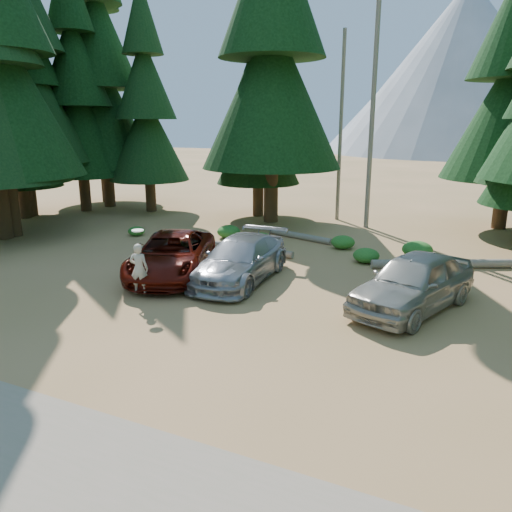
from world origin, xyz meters
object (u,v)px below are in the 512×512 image
(silver_minivan_right, at_px, (413,282))
(log_left, at_px, (251,249))
(silver_minivan_center, at_px, (240,260))
(log_mid, at_px, (300,236))
(frisbee_player, at_px, (139,268))
(red_pickup, at_px, (172,255))
(log_right, at_px, (441,264))

(silver_minivan_right, bearing_deg, log_left, 170.66)
(silver_minivan_center, relative_size, log_mid, 1.46)
(silver_minivan_center, height_order, log_mid, silver_minivan_center)
(silver_minivan_right, bearing_deg, frisbee_player, -142.11)
(red_pickup, relative_size, log_left, 1.37)
(red_pickup, xyz_separation_m, log_left, (1.14, 4.12, -0.61))
(silver_minivan_center, distance_m, log_left, 3.92)
(silver_minivan_center, height_order, silver_minivan_right, silver_minivan_right)
(silver_minivan_right, xyz_separation_m, log_right, (0.37, 4.89, -0.67))
(log_left, bearing_deg, silver_minivan_right, -23.69)
(red_pickup, xyz_separation_m, log_mid, (2.18, 7.32, -0.61))
(frisbee_player, distance_m, log_right, 11.14)
(red_pickup, xyz_separation_m, log_right, (8.68, 5.06, -0.59))
(log_left, height_order, log_right, log_right)
(silver_minivan_right, relative_size, log_right, 0.93)
(red_pickup, bearing_deg, log_mid, 51.46)
(silver_minivan_center, xyz_separation_m, log_mid, (-0.32, 6.82, -0.60))
(log_left, bearing_deg, red_pickup, -100.28)
(silver_minivan_center, relative_size, silver_minivan_right, 1.05)
(log_right, bearing_deg, red_pickup, -175.98)
(log_mid, distance_m, log_right, 6.88)
(silver_minivan_center, relative_size, log_left, 1.29)
(silver_minivan_right, height_order, log_mid, silver_minivan_right)
(red_pickup, height_order, frisbee_player, frisbee_player)
(log_left, bearing_deg, silver_minivan_center, -64.30)
(log_mid, bearing_deg, silver_minivan_right, -32.24)
(red_pickup, xyz_separation_m, frisbee_player, (0.48, -2.44, 0.21))
(log_right, bearing_deg, log_left, 160.87)
(log_mid, bearing_deg, frisbee_player, -82.77)
(log_left, height_order, log_mid, log_mid)
(silver_minivan_right, bearing_deg, log_mid, 150.13)
(frisbee_player, distance_m, log_mid, 9.93)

